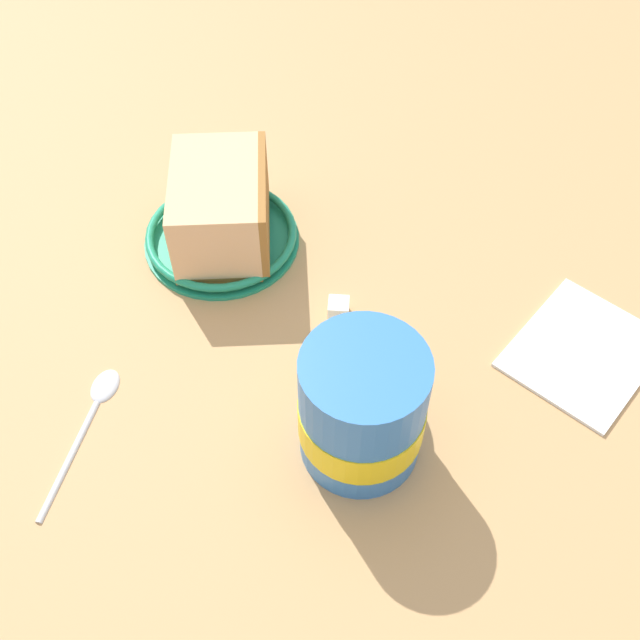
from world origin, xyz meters
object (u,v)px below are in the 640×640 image
Objects in this scene: cake_slice at (221,207)px; sugar_cube at (338,309)px; folded_napkin at (584,351)px; tea_mug at (362,408)px; small_plate at (222,236)px; teaspoon at (93,407)px.

sugar_cube is (12.60, -0.37, -3.30)cm from cake_slice.
cake_slice is 31.08cm from folded_napkin.
tea_mug reaches higher than folded_napkin.
tea_mug reaches higher than cake_slice.
small_plate is 1.23× the size of tea_mug.
cake_slice reaches higher than small_plate.
cake_slice reaches higher than folded_napkin.
sugar_cube is at bearing -0.85° from small_plate.
small_plate is 3.44cm from cake_slice.
small_plate is at bearing -138.86° from cake_slice.
teaspoon is 7.28× the size of sugar_cube.
sugar_cube is (-8.20, 8.21, -3.99)cm from tea_mug.
tea_mug is 12.27cm from sugar_cube.
teaspoon is 37.22cm from folded_napkin.
cake_slice is 19.22cm from teaspoon.
folded_napkin is (8.86, 17.01, -4.51)cm from tea_mug.
teaspoon is at bearing -133.81° from folded_napkin.
tea_mug is at bearing 30.24° from teaspoon.
tea_mug is (20.81, -8.58, 0.69)cm from cake_slice.
cake_slice is at bearing 101.96° from teaspoon.
teaspoon is (-16.90, -9.85, -4.46)cm from tea_mug.
small_plate is 31.09cm from folded_napkin.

